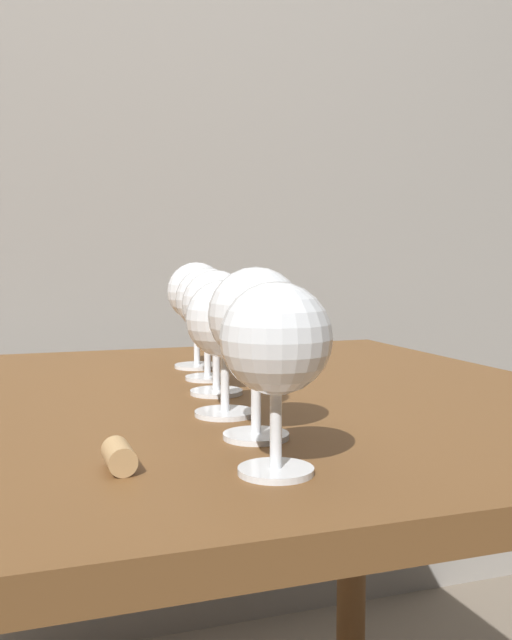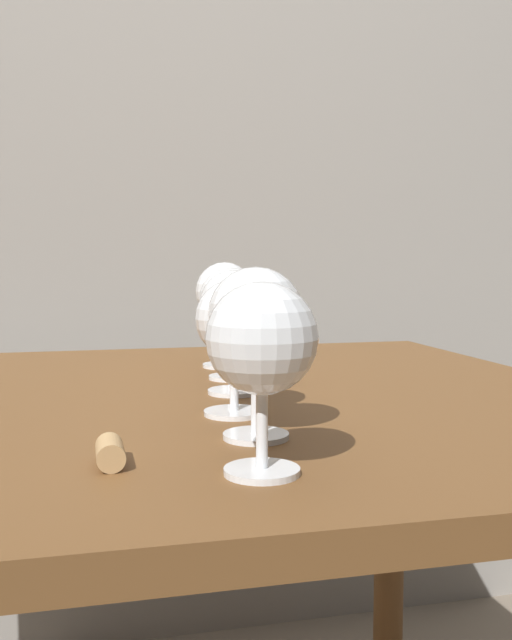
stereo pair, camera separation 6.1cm
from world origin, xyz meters
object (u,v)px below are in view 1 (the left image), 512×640
(wine_glass_merlot, at_px, (207,302))
(wine_glass_white, at_px, (256,319))
(wine_glass_amber, at_px, (216,308))
(cork, at_px, (119,456))
(wine_glass_rose, at_px, (197,294))
(wine_glass_cabernet, at_px, (225,321))
(wine_glass_chardonnay, at_px, (276,342))

(wine_glass_merlot, bearing_deg, wine_glass_white, -97.70)
(wine_glass_amber, distance_m, cork, 0.33)
(cork, bearing_deg, wine_glass_amber, 60.28)
(wine_glass_rose, bearing_deg, wine_glass_merlot, -97.13)
(wine_glass_cabernet, bearing_deg, wine_glass_merlot, 79.17)
(wine_glass_chardonnay, height_order, wine_glass_amber, wine_glass_amber)
(wine_glass_amber, relative_size, cork, 3.50)
(wine_glass_merlot, distance_m, wine_glass_rose, 0.11)
(cork, bearing_deg, wine_glass_white, 23.74)
(wine_glass_chardonnay, bearing_deg, wine_glass_white, 78.62)
(wine_glass_rose, distance_m, cork, 0.52)
(wine_glass_chardonnay, xyz_separation_m, cork, (-0.11, 0.05, -0.09))
(wine_glass_rose, bearing_deg, wine_glass_white, -97.55)
(wine_glass_white, distance_m, wine_glass_merlot, 0.32)
(wine_glass_cabernet, xyz_separation_m, wine_glass_merlot, (0.04, 0.22, 0.01))
(wine_glass_cabernet, relative_size, wine_glass_merlot, 0.94)
(wine_glass_white, height_order, wine_glass_merlot, wine_glass_white)
(wine_glass_cabernet, distance_m, wine_glass_amber, 0.12)
(wine_glass_rose, bearing_deg, wine_glass_chardonnay, -98.32)
(wine_glass_amber, height_order, wine_glass_rose, wine_glass_rose)
(wine_glass_rose, relative_size, cork, 3.70)
(wine_glass_chardonnay, relative_size, wine_glass_cabernet, 1.03)
(wine_glass_white, height_order, cork, wine_glass_white)
(wine_glass_cabernet, distance_m, wine_glass_rose, 0.33)
(wine_glass_chardonnay, xyz_separation_m, wine_glass_amber, (0.05, 0.32, 0.00))
(wine_glass_cabernet, relative_size, cork, 3.32)
(wine_glass_chardonnay, relative_size, wine_glass_merlot, 0.97)
(wine_glass_rose, bearing_deg, wine_glass_amber, -98.36)
(cork, bearing_deg, wine_glass_merlot, 65.23)
(wine_glass_white, bearing_deg, wine_glass_cabernet, 89.29)
(wine_glass_merlot, height_order, cork, wine_glass_merlot)
(wine_glass_chardonnay, height_order, wine_glass_rose, wine_glass_rose)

